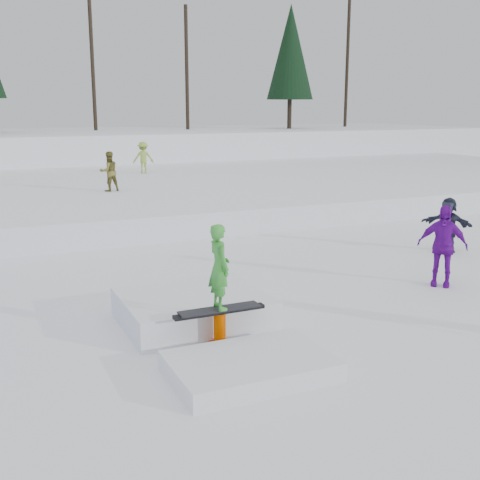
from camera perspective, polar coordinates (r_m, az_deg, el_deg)
name	(u,v)px	position (r m, az deg, el deg)	size (l,w,h in m)	color
ground	(259,320)	(11.52, 1.83, -7.56)	(120.00, 120.00, 0.00)	white
snow_berm	(51,151)	(40.09, -17.53, 8.07)	(60.00, 14.00, 2.40)	white
snow_midrise	(94,192)	(26.39, -13.64, 4.48)	(50.00, 18.00, 0.80)	white
treeline	(150,49)	(39.68, -8.53, 17.51)	(40.24, 4.22, 10.50)	black
walker_olive	(109,171)	(23.36, -12.31, 6.37)	(0.73, 0.57, 1.50)	brown
walker_ygreen	(143,158)	(29.38, -9.16, 7.72)	(0.97, 0.56, 1.50)	#8BB43E
spectator_purple	(442,246)	(14.16, 18.63, -0.51)	(1.08, 0.45, 1.84)	#700CAA
spectator_dark	(447,225)	(17.62, 19.07, 1.40)	(1.40, 0.45, 1.51)	#1F2335
jib_rail_feature	(207,319)	(10.68, -3.12, -7.50)	(2.60, 4.40, 2.11)	white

